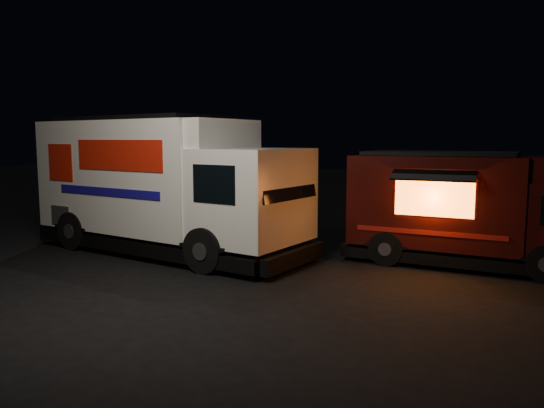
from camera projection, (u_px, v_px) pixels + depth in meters
The scene contains 3 objects.
ground at pixel (242, 267), 12.28m from camera, with size 80.00×80.00×0.00m, color black.
white_truck at pixel (169, 185), 13.75m from camera, with size 7.83×2.67×3.55m, color silver, non-canonical shape.
red_truck at pixel (471, 209), 12.36m from camera, with size 5.72×2.11×2.66m, color #370A0A, non-canonical shape.
Camera 1 is at (4.10, -11.31, 2.96)m, focal length 35.00 mm.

